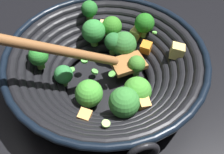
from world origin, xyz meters
name	(u,v)px	position (x,y,z in m)	size (l,w,h in m)	color
ground_plane	(106,85)	(0.00, 0.00, 0.00)	(4.00, 4.00, 0.00)	black
wok	(106,66)	(0.00, 0.00, 0.06)	(0.42, 0.44, 0.23)	black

